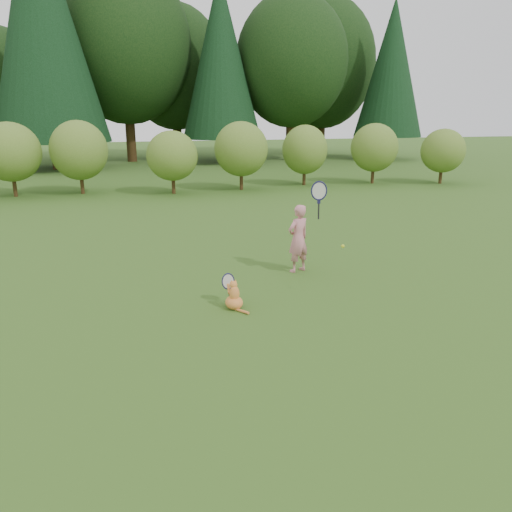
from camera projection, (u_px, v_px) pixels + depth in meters
name	position (u px, v px, depth m)	size (l,w,h in m)	color
ground	(257.00, 313.00, 7.88)	(100.00, 100.00, 0.00)	#2B4F16
shrub_row	(169.00, 156.00, 19.53)	(28.00, 3.00, 2.80)	#577123
woodland_backdrop	(144.00, 27.00, 27.11)	(48.00, 10.00, 15.00)	black
child	(299.00, 237.00, 9.76)	(0.79, 0.49, 2.01)	#D27D88
cat	(234.00, 294.00, 8.01)	(0.37, 0.64, 0.65)	orange
tennis_ball	(343.00, 246.00, 8.25)	(0.06, 0.06, 0.06)	#C8E31A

